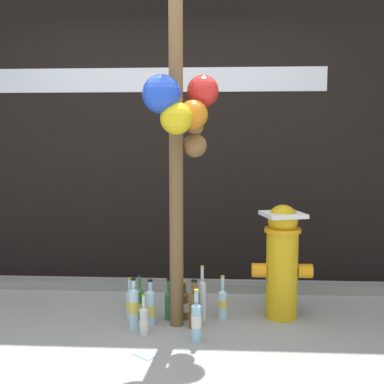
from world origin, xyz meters
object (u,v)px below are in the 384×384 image
(bottle_9, at_px, (140,303))
(bottle_11, at_px, (185,305))
(bottle_8, at_px, (169,303))
(bottle_10, at_px, (177,297))
(memorial_post, at_px, (180,88))
(bottle_0, at_px, (134,307))
(bottle_4, at_px, (222,302))
(bottle_2, at_px, (194,308))
(bottle_3, at_px, (144,321))
(bottle_5, at_px, (130,302))
(bottle_6, at_px, (196,321))
(fire_hydrant, at_px, (282,259))
(bottle_1, at_px, (150,307))
(bottle_7, at_px, (202,299))

(bottle_9, xyz_separation_m, bottle_11, (0.34, 0.04, -0.02))
(bottle_8, relative_size, bottle_11, 1.06)
(bottle_9, relative_size, bottle_10, 1.05)
(memorial_post, height_order, bottle_8, memorial_post)
(bottle_0, relative_size, bottle_4, 1.13)
(bottle_2, bearing_deg, bottle_3, -157.01)
(bottle_5, bearing_deg, bottle_11, -2.19)
(bottle_2, distance_m, bottle_6, 0.24)
(fire_hydrant, relative_size, bottle_4, 2.63)
(bottle_9, bearing_deg, fire_hydrant, 6.38)
(fire_hydrant, bearing_deg, bottle_2, -159.46)
(bottle_3, distance_m, bottle_9, 0.28)
(bottle_8, distance_m, bottle_10, 0.16)
(bottle_3, bearing_deg, bottle_6, -14.11)
(bottle_1, bearing_deg, bottle_3, -96.13)
(bottle_4, relative_size, bottle_7, 0.78)
(fire_hydrant, relative_size, bottle_6, 2.40)
(bottle_1, distance_m, bottle_8, 0.17)
(fire_hydrant, bearing_deg, bottle_5, -176.60)
(bottle_8, relative_size, bottle_9, 0.89)
(bottle_1, bearing_deg, bottle_2, -7.10)
(fire_hydrant, height_order, bottle_2, fire_hydrant)
(bottle_4, distance_m, bottle_7, 0.18)
(bottle_5, height_order, bottle_6, bottle_6)
(bottle_7, bearing_deg, bottle_1, -168.10)
(memorial_post, height_order, bottle_4, memorial_post)
(bottle_5, height_order, bottle_8, bottle_8)
(bottle_0, bearing_deg, memorial_post, 9.59)
(bottle_3, bearing_deg, bottle_4, 32.21)
(bottle_0, bearing_deg, bottle_10, 52.40)
(bottle_3, relative_size, bottle_10, 0.87)
(bottle_0, xyz_separation_m, bottle_3, (0.09, -0.09, -0.06))
(memorial_post, bearing_deg, bottle_1, 170.93)
(bottle_6, distance_m, bottle_10, 0.57)
(fire_hydrant, bearing_deg, bottle_7, -168.16)
(bottle_1, relative_size, bottle_4, 1.02)
(bottle_3, height_order, bottle_7, bottle_7)
(bottle_10, bearing_deg, bottle_4, -16.82)
(bottle_7, relative_size, bottle_8, 1.36)
(fire_hydrant, distance_m, bottle_9, 1.12)
(bottle_0, xyz_separation_m, bottle_7, (0.48, 0.17, 0.01))
(bottle_4, bearing_deg, bottle_11, -172.20)
(bottle_9, bearing_deg, bottle_11, 5.97)
(bottle_7, xyz_separation_m, bottle_9, (-0.47, 0.01, -0.04))
(memorial_post, xyz_separation_m, bottle_11, (0.02, 0.16, -1.59))
(bottle_2, height_order, bottle_7, bottle_7)
(fire_hydrant, distance_m, bottle_5, 1.20)
(memorial_post, xyz_separation_m, bottle_2, (0.10, -0.00, -1.55))
(bottle_8, height_order, bottle_9, bottle_9)
(bottle_5, bearing_deg, bottle_7, -5.95)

